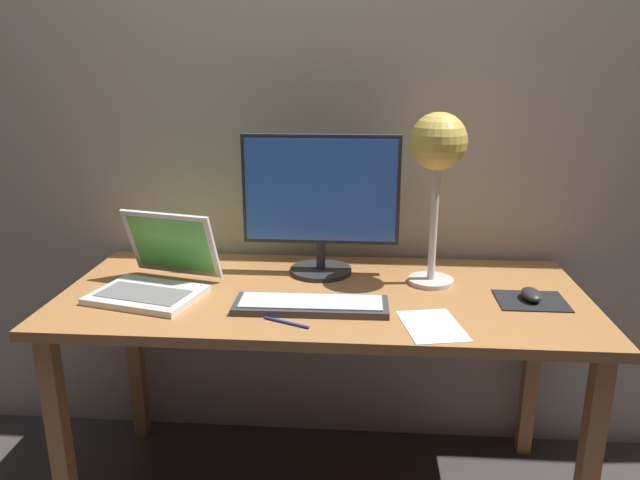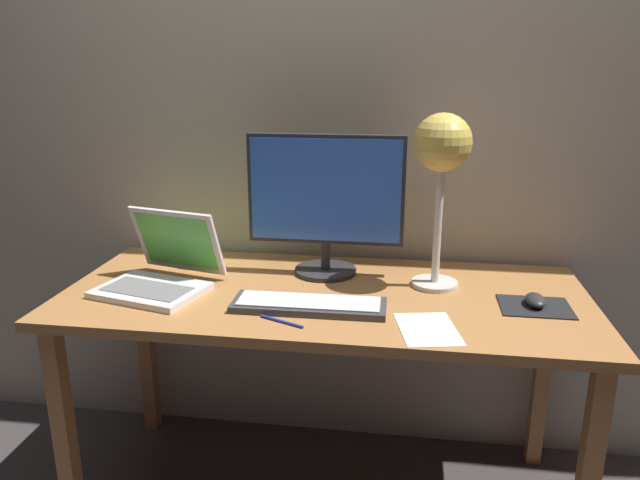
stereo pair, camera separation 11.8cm
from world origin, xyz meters
TOP-DOWN VIEW (x-y plane):
  - back_wall at (0.00, 0.40)m, footprint 4.80×0.06m
  - desk at (0.00, 0.00)m, footprint 1.60×0.70m
  - monitor at (-0.02, 0.17)m, footprint 0.51×0.21m
  - keyboard_main at (-0.02, -0.14)m, footprint 0.44×0.15m
  - laptop at (-0.50, -0.03)m, footprint 0.37×0.37m
  - desk_lamp at (0.34, 0.10)m, footprint 0.17×0.17m
  - mousepad at (0.62, -0.03)m, footprint 0.20×0.16m
  - mouse at (0.62, -0.03)m, footprint 0.06×0.10m
  - paper_sheet_near_mouse at (0.31, -0.23)m, footprint 0.19×0.24m
  - pen at (-0.08, -0.24)m, footprint 0.13×0.06m

SIDE VIEW (x-z plane):
  - desk at x=0.00m, z-range 0.29..1.03m
  - paper_sheet_near_mouse at x=0.31m, z-range 0.74..0.74m
  - mousepad at x=0.62m, z-range 0.74..0.74m
  - pen at x=-0.08m, z-range 0.74..0.75m
  - keyboard_main at x=-0.02m, z-range 0.74..0.76m
  - mouse at x=0.62m, z-range 0.74..0.78m
  - laptop at x=-0.50m, z-range 0.69..0.92m
  - monitor at x=-0.02m, z-range 0.76..1.23m
  - desk_lamp at x=0.34m, z-range 0.89..1.43m
  - back_wall at x=0.00m, z-range 0.00..2.60m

